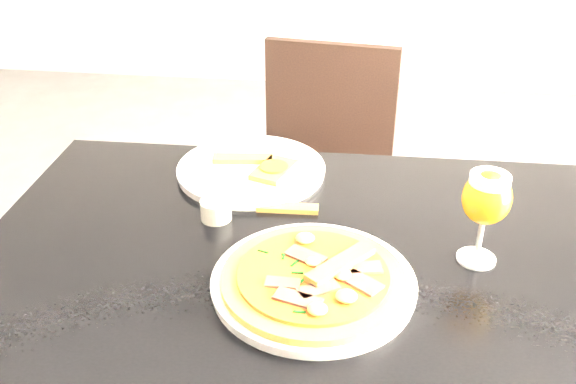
# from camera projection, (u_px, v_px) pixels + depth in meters

# --- Properties ---
(dining_table) EXTENTS (1.21, 0.81, 0.75)m
(dining_table) POSITION_uv_depth(u_px,v_px,m) (306.00, 291.00, 1.19)
(dining_table) COLOR black
(dining_table) RESTS_ON ground
(chair_far) EXTENTS (0.46, 0.46, 0.88)m
(chair_far) POSITION_uv_depth(u_px,v_px,m) (320.00, 186.00, 1.89)
(chair_far) COLOR black
(chair_far) RESTS_ON ground
(plate_main) EXTENTS (0.42, 0.42, 0.02)m
(plate_main) POSITION_uv_depth(u_px,v_px,m) (313.00, 283.00, 1.05)
(plate_main) COLOR white
(plate_main) RESTS_ON dining_table
(pizza) EXTENTS (0.30, 0.30, 0.03)m
(pizza) POSITION_uv_depth(u_px,v_px,m) (314.00, 277.00, 1.04)
(pizza) COLOR olive
(pizza) RESTS_ON plate_main
(plate_second) EXTENTS (0.42, 0.42, 0.02)m
(plate_second) POSITION_uv_depth(u_px,v_px,m) (251.00, 170.00, 1.40)
(plate_second) COLOR white
(plate_second) RESTS_ON dining_table
(crust_scraps) EXTENTS (0.19, 0.13, 0.02)m
(crust_scraps) POSITION_uv_depth(u_px,v_px,m) (263.00, 166.00, 1.38)
(crust_scraps) COLOR olive
(crust_scraps) RESTS_ON plate_second
(loose_crust) EXTENTS (0.12, 0.03, 0.01)m
(loose_crust) POSITION_uv_depth(u_px,v_px,m) (288.00, 208.00, 1.27)
(loose_crust) COLOR olive
(loose_crust) RESTS_ON dining_table
(sauce_cup) EXTENTS (0.06, 0.06, 0.04)m
(sauce_cup) POSITION_uv_depth(u_px,v_px,m) (216.00, 209.00, 1.23)
(sauce_cup) COLOR #B6B5A4
(sauce_cup) RESTS_ON dining_table
(beer_glass) EXTENTS (0.08, 0.08, 0.17)m
(beer_glass) POSITION_uv_depth(u_px,v_px,m) (487.00, 199.00, 1.06)
(beer_glass) COLOR #B4BABD
(beer_glass) RESTS_ON dining_table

